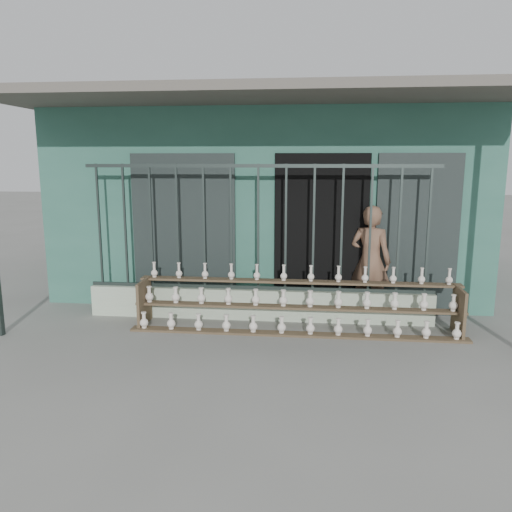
# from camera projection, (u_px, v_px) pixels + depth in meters

# --- Properties ---
(ground) EXTENTS (60.00, 60.00, 0.00)m
(ground) POSITION_uv_depth(u_px,v_px,m) (247.00, 352.00, 6.07)
(ground) COLOR slate
(workshop_building) EXTENTS (7.40, 6.60, 3.21)m
(workshop_building) POSITION_uv_depth(u_px,v_px,m) (273.00, 195.00, 9.90)
(workshop_building) COLOR #2F6353
(workshop_building) RESTS_ON ground
(parapet_wall) EXTENTS (5.00, 0.20, 0.45)m
(parapet_wall) POSITION_uv_depth(u_px,v_px,m) (258.00, 304.00, 7.30)
(parapet_wall) COLOR #B4C7AA
(parapet_wall) RESTS_ON ground
(security_fence) EXTENTS (5.00, 0.04, 1.80)m
(security_fence) POSITION_uv_depth(u_px,v_px,m) (258.00, 228.00, 7.09)
(security_fence) COLOR #283330
(security_fence) RESTS_ON parapet_wall
(shelf_rack) EXTENTS (4.50, 0.68, 0.85)m
(shelf_rack) POSITION_uv_depth(u_px,v_px,m) (296.00, 304.00, 6.81)
(shelf_rack) COLOR brown
(shelf_rack) RESTS_ON ground
(elderly_woman) EXTENTS (0.71, 0.60, 1.66)m
(elderly_woman) POSITION_uv_depth(u_px,v_px,m) (370.00, 261.00, 7.37)
(elderly_woman) COLOR brown
(elderly_woman) RESTS_ON ground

